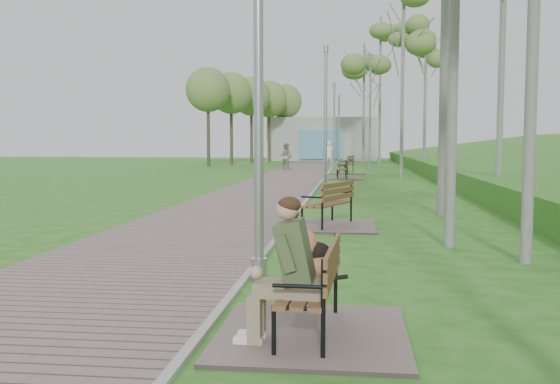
{
  "coord_description": "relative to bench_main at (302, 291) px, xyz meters",
  "views": [
    {
      "loc": [
        1.4,
        -8.14,
        1.83
      ],
      "look_at": [
        0.34,
        0.87,
        1.08
      ],
      "focal_mm": 40.0,
      "sensor_mm": 36.0,
      "label": 1
    }
  ],
  "objects": [
    {
      "name": "birch_far_a",
      "position": [
        4.54,
        31.29,
        6.73
      ],
      "size": [
        2.45,
        2.45,
        9.12
      ],
      "color": "silver",
      "rests_on": "ground"
    },
    {
      "name": "bench_second",
      "position": [
        -0.07,
        7.55,
        -0.21
      ],
      "size": [
        1.95,
        2.17,
        1.2
      ],
      "color": "#715F5B",
      "rests_on": "ground"
    },
    {
      "name": "birch_far_b",
      "position": [
        1.46,
        33.65,
        5.46
      ],
      "size": [
        2.32,
        2.32,
        7.5
      ],
      "color": "silver",
      "rests_on": "ground"
    },
    {
      "name": "kerb",
      "position": [
        -0.94,
        23.95,
        -0.41
      ],
      "size": [
        0.1,
        67.0,
        0.05
      ],
      "primitive_type": "cube",
      "color": "#999993",
      "rests_on": "ground"
    },
    {
      "name": "bench_main",
      "position": [
        0.0,
        0.0,
        0.0
      ],
      "size": [
        1.77,
        1.97,
        1.55
      ],
      "color": "#715F5B",
      "rests_on": "ground"
    },
    {
      "name": "ground",
      "position": [
        -0.94,
        2.45,
        -0.43
      ],
      "size": [
        120.0,
        120.0,
        0.0
      ],
      "primitive_type": "plane",
      "color": "#245F16",
      "rests_on": "ground"
    },
    {
      "name": "birch_distant_a",
      "position": [
        1.23,
        44.12,
        7.25
      ],
      "size": [
        2.91,
        2.91,
        9.79
      ],
      "color": "silver",
      "rests_on": "ground"
    },
    {
      "name": "lamp_post_second",
      "position": [
        -0.54,
        16.77,
        2.0
      ],
      "size": [
        0.2,
        0.2,
        5.21
      ],
      "color": "#929499",
      "rests_on": "ground"
    },
    {
      "name": "building_north",
      "position": [
        -2.44,
        53.43,
        1.56
      ],
      "size": [
        10.0,
        5.2,
        4.0
      ],
      "color": "#9E9E99",
      "rests_on": "ground"
    },
    {
      "name": "bench_third",
      "position": [
        -0.08,
        24.48,
        -0.22
      ],
      "size": [
        1.84,
        2.04,
        1.13
      ],
      "color": "#715F5B",
      "rests_on": "ground"
    },
    {
      "name": "bench_far",
      "position": [
        0.07,
        29.62,
        -0.2
      ],
      "size": [
        2.03,
        2.26,
        1.25
      ],
      "color": "#715F5B",
      "rests_on": "ground"
    },
    {
      "name": "pedestrian_near",
      "position": [
        -1.24,
        37.97,
        0.49
      ],
      "size": [
        0.68,
        0.45,
        1.84
      ],
      "primitive_type": "imported",
      "rotation": [
        0.0,
        0.0,
        3.16
      ],
      "color": "white",
      "rests_on": "ground"
    },
    {
      "name": "birch_mid_c",
      "position": [
        2.74,
        24.58,
        6.81
      ],
      "size": [
        2.45,
        2.45,
        9.23
      ],
      "color": "silver",
      "rests_on": "ground"
    },
    {
      "name": "lamp_post_far",
      "position": [
        -0.8,
        48.4,
        2.26
      ],
      "size": [
        0.22,
        0.22,
        5.75
      ],
      "color": "#929499",
      "rests_on": "ground"
    },
    {
      "name": "pedestrian_far",
      "position": [
        -3.72,
        32.89,
        0.43
      ],
      "size": [
        1.03,
        0.94,
        1.72
      ],
      "primitive_type": "imported",
      "rotation": [
        0.0,
        0.0,
        2.72
      ],
      "color": "gray",
      "rests_on": "ground"
    },
    {
      "name": "birch_far_c",
      "position": [
        2.38,
        41.71,
        8.53
      ],
      "size": [
        2.65,
        2.65,
        11.41
      ],
      "color": "silver",
      "rests_on": "ground"
    },
    {
      "name": "lamp_post_near",
      "position": [
        -0.74,
        2.22,
        2.08
      ],
      "size": [
        0.21,
        0.21,
        5.38
      ],
      "color": "#929499",
      "rests_on": "ground"
    },
    {
      "name": "lamp_post_third",
      "position": [
        -0.87,
        37.25,
        2.27
      ],
      "size": [
        0.22,
        0.22,
        5.79
      ],
      "color": "#929499",
      "rests_on": "ground"
    },
    {
      "name": "walkway",
      "position": [
        -2.69,
        23.95,
        -0.41
      ],
      "size": [
        3.5,
        67.0,
        0.04
      ],
      "primitive_type": "cube",
      "color": "#715F5B",
      "rests_on": "ground"
    }
  ]
}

